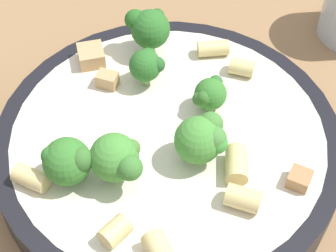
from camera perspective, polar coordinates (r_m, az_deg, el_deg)
ground_plane at (r=0.49m, az=0.00°, el=-3.35°), size 2.00×2.00×0.00m
pasta_bowl at (r=0.47m, az=0.00°, el=-1.89°), size 0.29×0.29×0.03m
broccoli_floret_0 at (r=0.43m, az=3.49°, el=-1.31°), size 0.04×0.04×0.04m
broccoli_floret_1 at (r=0.47m, az=4.24°, el=3.24°), size 0.03×0.03×0.03m
broccoli_floret_2 at (r=0.51m, az=-2.00°, el=9.97°), size 0.04×0.04×0.05m
broccoli_floret_3 at (r=0.42m, az=-5.27°, el=-3.31°), size 0.04×0.04×0.04m
broccoli_floret_4 at (r=0.49m, az=-2.20°, el=6.23°), size 0.03×0.03×0.04m
broccoli_floret_5 at (r=0.42m, az=-10.17°, el=-3.52°), size 0.04×0.04×0.04m
rigatoni_0 at (r=0.51m, az=7.51°, el=5.92°), size 0.02×0.02×0.01m
rigatoni_1 at (r=0.40m, az=-5.41°, el=-10.63°), size 0.02×0.02×0.02m
rigatoni_2 at (r=0.53m, az=4.60°, el=7.87°), size 0.03×0.03×0.01m
rigatoni_3 at (r=0.39m, az=-0.99°, el=-12.40°), size 0.03×0.03×0.02m
rigatoni_4 at (r=0.44m, az=-13.73°, el=-5.16°), size 0.03×0.02×0.02m
rigatoni_5 at (r=0.44m, az=6.98°, el=-3.89°), size 0.03×0.03×0.02m
rigatoni_6 at (r=0.42m, az=7.64°, el=-7.31°), size 0.03×0.02×0.02m
chicken_chunk_0 at (r=0.50m, az=-6.18°, el=4.69°), size 0.02×0.02×0.01m
chicken_chunk_1 at (r=0.44m, az=13.36°, el=-4.87°), size 0.02×0.02×0.01m
chicken_chunk_2 at (r=0.52m, az=-7.81°, el=7.08°), size 0.03×0.03×0.01m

